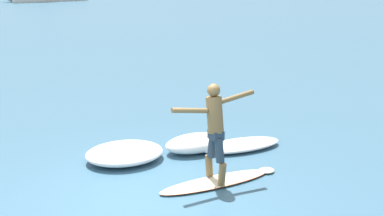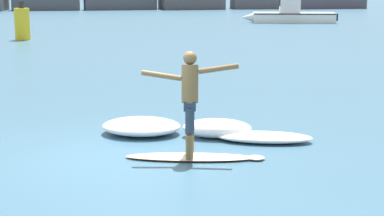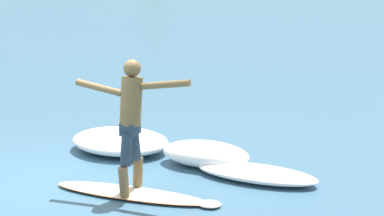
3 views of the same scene
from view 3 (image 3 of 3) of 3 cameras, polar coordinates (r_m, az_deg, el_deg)
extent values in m
plane|color=#38607B|center=(12.71, -9.05, -4.79)|extent=(200.00, 200.00, 0.00)
ellipsoid|color=beige|center=(12.15, -3.84, -5.35)|extent=(2.25, 0.96, 0.08)
ellipsoid|color=beige|center=(11.73, 1.11, -6.05)|extent=(0.36, 0.34, 0.06)
ellipsoid|color=#DB5B2D|center=(12.15, -3.84, -5.35)|extent=(2.26, 0.98, 0.03)
cone|color=black|center=(12.58, -7.53, -5.24)|extent=(0.06, 0.06, 0.14)
cone|color=black|center=(12.39, -7.22, -5.53)|extent=(0.06, 0.06, 0.14)
cone|color=black|center=(12.62, -6.61, -5.14)|extent=(0.06, 0.06, 0.14)
cylinder|color=brown|center=(12.26, -3.42, -4.00)|extent=(0.16, 0.20, 0.40)
cylinder|color=#293C4E|center=(12.05, -3.64, -2.30)|extent=(0.19, 0.25, 0.44)
cylinder|color=brown|center=(11.88, -4.31, -4.63)|extent=(0.16, 0.20, 0.40)
cylinder|color=#293C4E|center=(11.84, -4.13, -2.62)|extent=(0.19, 0.25, 0.44)
cube|color=#293C4E|center=(11.88, -3.91, -1.29)|extent=(0.25, 0.29, 0.16)
cylinder|color=brown|center=(11.83, -3.84, 0.42)|extent=(0.35, 0.42, 0.67)
sphere|color=brown|center=(11.78, -3.78, 2.51)|extent=(0.23, 0.23, 0.23)
cylinder|color=brown|center=(12.03, -5.85, 1.28)|extent=(0.68, 0.26, 0.21)
cylinder|color=brown|center=(11.62, -1.65, 1.48)|extent=(0.68, 0.23, 0.20)
ellipsoid|color=white|center=(14.09, -4.53, -2.09)|extent=(1.87, 1.67, 0.31)
ellipsoid|color=white|center=(12.77, 4.11, -4.13)|extent=(1.92, 1.19, 0.18)
ellipsoid|color=white|center=(13.32, 0.86, -2.90)|extent=(1.48, 1.07, 0.36)
camera|label=1|loc=(9.84, -53.14, 8.22)|focal=50.00mm
camera|label=2|loc=(4.66, -68.05, -9.23)|focal=60.00mm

